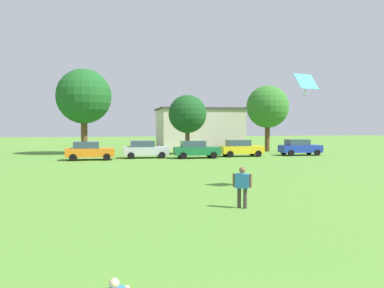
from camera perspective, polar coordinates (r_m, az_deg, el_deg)
name	(u,v)px	position (r m, az deg, el deg)	size (l,w,h in m)	color
ground_plane	(127,166)	(31.88, -9.17, -3.05)	(160.00, 160.00, 0.00)	#568C33
adult_bystander	(242,184)	(15.49, 7.16, -5.62)	(0.66, 0.52, 1.59)	#3F3833
kite	(306,83)	(20.71, 15.92, 8.40)	(1.33, 0.93, 1.13)	#3FBFE5
parked_car_orange_0	(89,151)	(37.57, -14.38, -0.92)	(4.30, 2.02, 1.68)	orange
parked_car_silver_1	(145,149)	(38.90, -6.72, -0.74)	(4.30, 2.02, 1.68)	silver
parked_car_green_2	(196,149)	(38.51, 0.54, -0.75)	(4.30, 2.02, 1.68)	#196B38
parked_car_yellow_3	(241,148)	(40.86, 6.94, -0.57)	(4.30, 2.02, 1.68)	yellow
parked_car_blue_4	(300,147)	(43.58, 15.04, -0.44)	(4.30, 2.02, 1.68)	#1E38AD
tree_left	(84,97)	(45.52, -15.14, 6.53)	(5.98, 5.98, 9.31)	brown
tree_right	(187,114)	(43.52, -0.65, 4.25)	(4.14, 4.14, 6.45)	brown
tree_far_right	(268,107)	(49.25, 10.70, 5.20)	(5.10, 5.10, 7.94)	brown
house_left	(198,128)	(56.13, 0.92, 2.29)	(11.41, 9.22, 5.52)	beige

